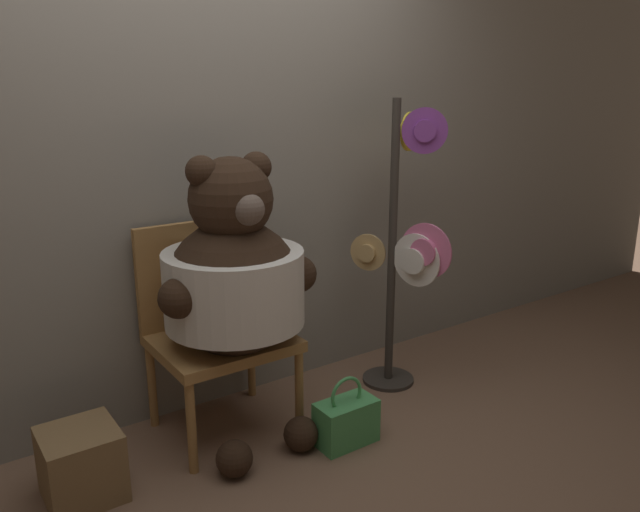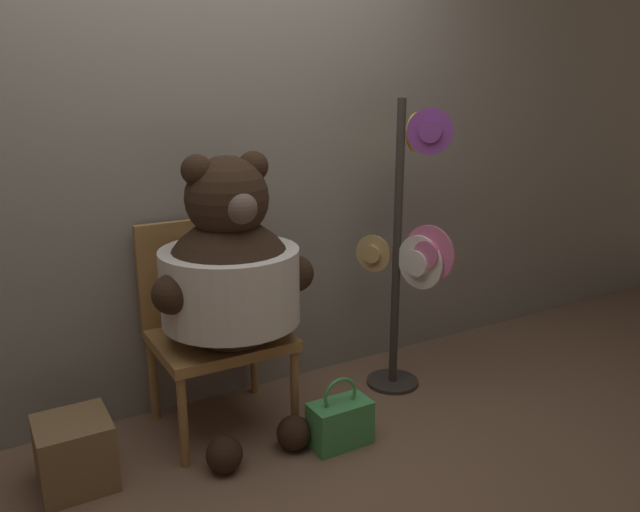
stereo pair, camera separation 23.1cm
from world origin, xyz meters
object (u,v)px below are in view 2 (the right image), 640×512
chair (212,317)px  hat_display_rack (409,249)px  teddy_bear (231,277)px  handbag_on_ground (340,422)px

chair → hat_display_rack: 1.04m
chair → teddy_bear: size_ratio=0.74×
handbag_on_ground → chair: bearing=127.9°
chair → teddy_bear: bearing=-80.1°
handbag_on_ground → teddy_bear: bearing=137.6°
chair → teddy_bear: teddy_bear is taller
teddy_bear → hat_display_rack: (0.96, -0.03, 0.01)m
teddy_bear → handbag_on_ground: size_ratio=3.98×
chair → handbag_on_ground: chair is taller
chair → hat_display_rack: hat_display_rack is taller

